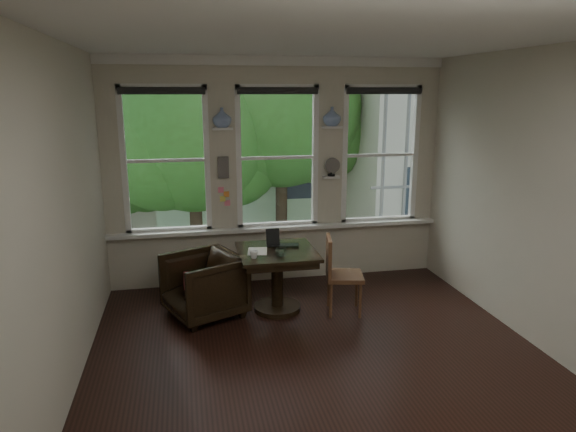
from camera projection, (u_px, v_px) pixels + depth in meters
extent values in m
plane|color=black|center=(318.00, 355.00, 5.12)|extent=(4.50, 4.50, 0.00)
plane|color=silver|center=(323.00, 39.00, 4.42)|extent=(4.50, 4.50, 0.00)
plane|color=#BDB8A1|center=(277.00, 172.00, 6.91)|extent=(4.50, 0.00, 4.50)
plane|color=#BDB8A1|center=(434.00, 304.00, 2.63)|extent=(4.50, 0.00, 4.50)
plane|color=#BDB8A1|center=(63.00, 220.00, 4.33)|extent=(0.00, 4.50, 4.50)
plane|color=#BDB8A1|center=(534.00, 199.00, 5.21)|extent=(0.00, 4.50, 4.50)
cube|color=white|center=(222.00, 129.00, 6.53)|extent=(0.26, 0.16, 0.03)
cube|color=white|center=(332.00, 127.00, 6.82)|extent=(0.26, 0.16, 0.03)
cube|color=#59544F|center=(223.00, 167.00, 6.68)|extent=(0.14, 0.06, 0.28)
imported|color=white|center=(222.00, 118.00, 6.50)|extent=(0.24, 0.24, 0.25)
imported|color=white|center=(332.00, 116.00, 6.78)|extent=(0.24, 0.24, 0.25)
imported|color=black|center=(204.00, 286.00, 5.94)|extent=(1.07, 1.06, 0.74)
cube|color=maroon|center=(204.00, 279.00, 5.92)|extent=(0.45, 0.45, 0.06)
imported|color=black|center=(285.00, 247.00, 6.10)|extent=(0.35, 0.25, 0.03)
imported|color=white|center=(254.00, 255.00, 5.71)|extent=(0.10, 0.10, 0.09)
imported|color=white|center=(281.00, 252.00, 5.77)|extent=(0.16, 0.16, 0.10)
cube|color=black|center=(273.00, 238.00, 6.12)|extent=(0.16, 0.08, 0.22)
cube|color=silver|center=(257.00, 251.00, 5.97)|extent=(0.27, 0.33, 0.00)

